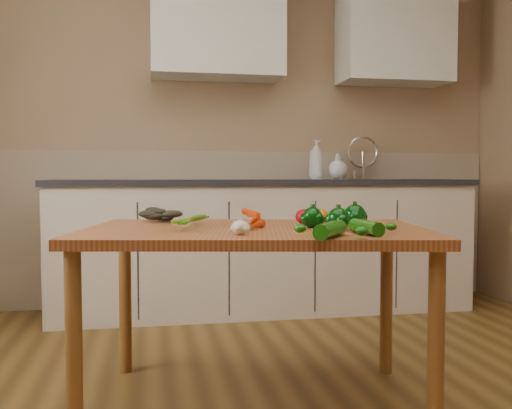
{
  "coord_description": "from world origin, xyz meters",
  "views": [
    {
      "loc": [
        -0.57,
        -1.62,
        0.93
      ],
      "look_at": [
        -0.1,
        0.86,
        0.8
      ],
      "focal_mm": 40.0,
      "sensor_mm": 36.0,
      "label": 1
    }
  ],
  "objects_px": {
    "soap_bottle_b": "(338,167)",
    "soap_bottle_c": "(338,166)",
    "zucchini_a": "(366,227)",
    "pepper_a": "(312,218)",
    "pepper_c": "(338,219)",
    "tomato_c": "(351,217)",
    "soap_bottle_a": "(316,160)",
    "pepper_b": "(355,216)",
    "carrot_bunch": "(234,219)",
    "tomato_b": "(320,216)",
    "table": "(255,248)",
    "tomato_a": "(304,217)",
    "zucchini_b": "(330,230)",
    "garlic_bulb": "(240,228)",
    "leafy_greens": "(161,211)"
  },
  "relations": [
    {
      "from": "carrot_bunch",
      "to": "tomato_b",
      "type": "xyz_separation_m",
      "value": [
        0.39,
        0.1,
        -0.0
      ]
    },
    {
      "from": "pepper_c",
      "to": "leafy_greens",
      "type": "bearing_deg",
      "value": 140.88
    },
    {
      "from": "soap_bottle_a",
      "to": "pepper_b",
      "type": "xyz_separation_m",
      "value": [
        -0.34,
        -1.68,
        -0.27
      ]
    },
    {
      "from": "soap_bottle_c",
      "to": "zucchini_b",
      "type": "height_order",
      "value": "soap_bottle_c"
    },
    {
      "from": "garlic_bulb",
      "to": "tomato_b",
      "type": "relative_size",
      "value": 0.89
    },
    {
      "from": "soap_bottle_b",
      "to": "soap_bottle_c",
      "type": "relative_size",
      "value": 0.95
    },
    {
      "from": "table",
      "to": "pepper_a",
      "type": "height_order",
      "value": "pepper_a"
    },
    {
      "from": "carrot_bunch",
      "to": "pepper_a",
      "type": "xyz_separation_m",
      "value": [
        0.3,
        -0.09,
        0.01
      ]
    },
    {
      "from": "pepper_a",
      "to": "tomato_c",
      "type": "height_order",
      "value": "pepper_a"
    },
    {
      "from": "soap_bottle_b",
      "to": "tomato_a",
      "type": "height_order",
      "value": "soap_bottle_b"
    },
    {
      "from": "pepper_a",
      "to": "tomato_c",
      "type": "distance_m",
      "value": 0.25
    },
    {
      "from": "pepper_b",
      "to": "soap_bottle_b",
      "type": "bearing_deg",
      "value": 73.5
    },
    {
      "from": "pepper_b",
      "to": "tomato_c",
      "type": "relative_size",
      "value": 1.27
    },
    {
      "from": "carrot_bunch",
      "to": "table",
      "type": "bearing_deg",
      "value": -13.59
    },
    {
      "from": "tomato_c",
      "to": "zucchini_b",
      "type": "height_order",
      "value": "tomato_c"
    },
    {
      "from": "tomato_c",
      "to": "carrot_bunch",
      "type": "bearing_deg",
      "value": -174.69
    },
    {
      "from": "soap_bottle_c",
      "to": "garlic_bulb",
      "type": "distance_m",
      "value": 2.18
    },
    {
      "from": "soap_bottle_b",
      "to": "soap_bottle_c",
      "type": "height_order",
      "value": "soap_bottle_c"
    },
    {
      "from": "soap_bottle_a",
      "to": "soap_bottle_c",
      "type": "height_order",
      "value": "soap_bottle_a"
    },
    {
      "from": "pepper_c",
      "to": "pepper_b",
      "type": "bearing_deg",
      "value": 47.55
    },
    {
      "from": "leafy_greens",
      "to": "zucchini_a",
      "type": "distance_m",
      "value": 1.0
    },
    {
      "from": "carrot_bunch",
      "to": "leafy_greens",
      "type": "bearing_deg",
      "value": 140.82
    },
    {
      "from": "garlic_bulb",
      "to": "zucchini_a",
      "type": "height_order",
      "value": "garlic_bulb"
    },
    {
      "from": "soap_bottle_a",
      "to": "tomato_c",
      "type": "distance_m",
      "value": 1.61
    },
    {
      "from": "garlic_bulb",
      "to": "pepper_c",
      "type": "height_order",
      "value": "pepper_c"
    },
    {
      "from": "soap_bottle_a",
      "to": "pepper_a",
      "type": "distance_m",
      "value": 1.79
    },
    {
      "from": "soap_bottle_b",
      "to": "zucchini_b",
      "type": "height_order",
      "value": "soap_bottle_b"
    },
    {
      "from": "soap_bottle_a",
      "to": "pepper_c",
      "type": "bearing_deg",
      "value": 138.23
    },
    {
      "from": "table",
      "to": "soap_bottle_b",
      "type": "bearing_deg",
      "value": 72.09
    },
    {
      "from": "soap_bottle_b",
      "to": "pepper_c",
      "type": "bearing_deg",
      "value": 99.65
    },
    {
      "from": "pepper_c",
      "to": "tomato_c",
      "type": "xyz_separation_m",
      "value": [
        0.14,
        0.25,
        -0.01
      ]
    },
    {
      "from": "tomato_a",
      "to": "tomato_c",
      "type": "xyz_separation_m",
      "value": [
        0.2,
        -0.02,
        -0.0
      ]
    },
    {
      "from": "pepper_a",
      "to": "pepper_b",
      "type": "distance_m",
      "value": 0.18
    },
    {
      "from": "table",
      "to": "soap_bottle_c",
      "type": "xyz_separation_m",
      "value": [
        0.9,
        1.64,
        0.35
      ]
    },
    {
      "from": "soap_bottle_c",
      "to": "tomato_a",
      "type": "bearing_deg",
      "value": -90.24
    },
    {
      "from": "pepper_c",
      "to": "tomato_b",
      "type": "xyz_separation_m",
      "value": [
        0.02,
        0.29,
        -0.01
      ]
    },
    {
      "from": "soap_bottle_b",
      "to": "pepper_c",
      "type": "relative_size",
      "value": 2.04
    },
    {
      "from": "leafy_greens",
      "to": "garlic_bulb",
      "type": "distance_m",
      "value": 0.7
    },
    {
      "from": "tomato_c",
      "to": "soap_bottle_c",
      "type": "bearing_deg",
      "value": 73.21
    },
    {
      "from": "carrot_bunch",
      "to": "tomato_a",
      "type": "bearing_deg",
      "value": 22.94
    },
    {
      "from": "pepper_b",
      "to": "zucchini_b",
      "type": "xyz_separation_m",
      "value": [
        -0.23,
        -0.37,
        -0.02
      ]
    },
    {
      "from": "zucchini_a",
      "to": "pepper_a",
      "type": "bearing_deg",
      "value": 113.7
    },
    {
      "from": "table",
      "to": "tomato_a",
      "type": "xyz_separation_m",
      "value": [
        0.23,
        0.1,
        0.11
      ]
    },
    {
      "from": "soap_bottle_b",
      "to": "leafy_greens",
      "type": "xyz_separation_m",
      "value": [
        -1.27,
        -1.28,
        -0.22
      ]
    },
    {
      "from": "soap_bottle_c",
      "to": "tomato_b",
      "type": "height_order",
      "value": "soap_bottle_c"
    },
    {
      "from": "tomato_c",
      "to": "zucchini_b",
      "type": "relative_size",
      "value": 0.33
    },
    {
      "from": "carrot_bunch",
      "to": "tomato_b",
      "type": "relative_size",
      "value": 3.56
    },
    {
      "from": "tomato_b",
      "to": "zucchini_b",
      "type": "bearing_deg",
      "value": -103.61
    },
    {
      "from": "soap_bottle_c",
      "to": "tomato_b",
      "type": "distance_m",
      "value": 1.64
    },
    {
      "from": "soap_bottle_c",
      "to": "garlic_bulb",
      "type": "bearing_deg",
      "value": -94.36
    }
  ]
}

